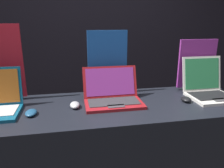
{
  "coord_description": "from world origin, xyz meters",
  "views": [
    {
      "loc": [
        -0.27,
        -1.06,
        1.49
      ],
      "look_at": [
        -0.0,
        0.32,
        1.08
      ],
      "focal_mm": 35.0,
      "sensor_mm": 36.0,
      "label": 1
    }
  ],
  "objects_px": {
    "laptop_middle": "(113,95)",
    "laptop_back": "(208,88)",
    "promo_stand_back": "(197,66)",
    "mouse_back": "(186,99)",
    "mouse_front": "(31,113)",
    "promo_stand_middle": "(108,64)",
    "mouse_middle": "(75,105)"
  },
  "relations": [
    {
      "from": "laptop_middle",
      "to": "laptop_back",
      "type": "height_order",
      "value": "laptop_back"
    },
    {
      "from": "laptop_middle",
      "to": "promo_stand_back",
      "type": "bearing_deg",
      "value": 13.61
    },
    {
      "from": "promo_stand_back",
      "to": "mouse_back",
      "type": "bearing_deg",
      "value": -129.95
    },
    {
      "from": "mouse_front",
      "to": "laptop_middle",
      "type": "xyz_separation_m",
      "value": [
        0.53,
        0.11,
        0.04
      ]
    },
    {
      "from": "mouse_front",
      "to": "mouse_back",
      "type": "bearing_deg",
      "value": 1.64
    },
    {
      "from": "laptop_back",
      "to": "mouse_front",
      "type": "bearing_deg",
      "value": -175.03
    },
    {
      "from": "laptop_middle",
      "to": "promo_stand_middle",
      "type": "bearing_deg",
      "value": 90.0
    },
    {
      "from": "mouse_middle",
      "to": "promo_stand_back",
      "type": "relative_size",
      "value": 0.25
    },
    {
      "from": "laptop_back",
      "to": "laptop_middle",
      "type": "bearing_deg",
      "value": 179.69
    },
    {
      "from": "mouse_front",
      "to": "promo_stand_middle",
      "type": "relative_size",
      "value": 0.22
    },
    {
      "from": "mouse_back",
      "to": "mouse_middle",
      "type": "bearing_deg",
      "value": 177.13
    },
    {
      "from": "laptop_middle",
      "to": "mouse_back",
      "type": "height_order",
      "value": "laptop_middle"
    },
    {
      "from": "laptop_back",
      "to": "mouse_back",
      "type": "xyz_separation_m",
      "value": [
        -0.22,
        -0.08,
        -0.05
      ]
    },
    {
      "from": "mouse_front",
      "to": "laptop_middle",
      "type": "relative_size",
      "value": 0.28
    },
    {
      "from": "promo_stand_middle",
      "to": "mouse_back",
      "type": "height_order",
      "value": "promo_stand_middle"
    },
    {
      "from": "mouse_middle",
      "to": "promo_stand_middle",
      "type": "xyz_separation_m",
      "value": [
        0.26,
        0.25,
        0.22
      ]
    },
    {
      "from": "mouse_middle",
      "to": "laptop_back",
      "type": "distance_m",
      "value": 1.01
    },
    {
      "from": "mouse_middle",
      "to": "promo_stand_middle",
      "type": "relative_size",
      "value": 0.21
    },
    {
      "from": "mouse_middle",
      "to": "promo_stand_middle",
      "type": "distance_m",
      "value": 0.42
    },
    {
      "from": "mouse_front",
      "to": "mouse_middle",
      "type": "height_order",
      "value": "mouse_middle"
    },
    {
      "from": "promo_stand_middle",
      "to": "promo_stand_back",
      "type": "distance_m",
      "value": 0.74
    },
    {
      "from": "laptop_middle",
      "to": "mouse_middle",
      "type": "distance_m",
      "value": 0.27
    },
    {
      "from": "mouse_middle",
      "to": "promo_stand_middle",
      "type": "height_order",
      "value": "promo_stand_middle"
    },
    {
      "from": "mouse_middle",
      "to": "promo_stand_middle",
      "type": "bearing_deg",
      "value": 43.07
    },
    {
      "from": "promo_stand_middle",
      "to": "laptop_back",
      "type": "xyz_separation_m",
      "value": [
        0.74,
        -0.21,
        -0.17
      ]
    },
    {
      "from": "promo_stand_back",
      "to": "mouse_front",
      "type": "bearing_deg",
      "value": -167.0
    },
    {
      "from": "mouse_front",
      "to": "mouse_middle",
      "type": "distance_m",
      "value": 0.28
    },
    {
      "from": "mouse_front",
      "to": "promo_stand_middle",
      "type": "bearing_deg",
      "value": 30.73
    },
    {
      "from": "laptop_middle",
      "to": "promo_stand_back",
      "type": "relative_size",
      "value": 0.95
    },
    {
      "from": "laptop_middle",
      "to": "mouse_back",
      "type": "distance_m",
      "value": 0.53
    },
    {
      "from": "mouse_back",
      "to": "mouse_front",
      "type": "bearing_deg",
      "value": -178.36
    },
    {
      "from": "laptop_middle",
      "to": "mouse_back",
      "type": "bearing_deg",
      "value": -9.24
    }
  ]
}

